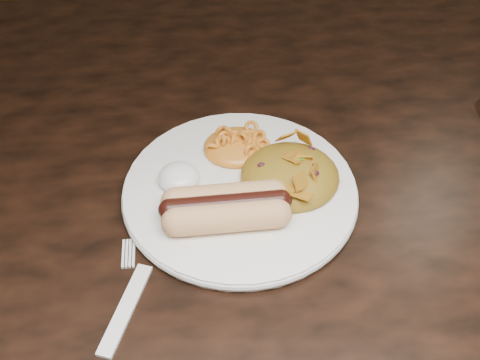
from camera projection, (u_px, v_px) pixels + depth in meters
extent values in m
cube|color=black|center=(268.00, 184.00, 0.67)|extent=(1.60, 0.90, 0.04)
cylinder|color=white|center=(240.00, 191.00, 0.62)|extent=(0.27, 0.27, 0.01)
cylinder|color=#E3AF6E|center=(227.00, 219.00, 0.56)|extent=(0.10, 0.03, 0.03)
cylinder|color=#E3AF6E|center=(224.00, 196.00, 0.59)|extent=(0.10, 0.03, 0.03)
cylinder|color=#46160F|center=(226.00, 205.00, 0.57)|extent=(0.11, 0.02, 0.02)
ellipsoid|color=gold|center=(236.00, 140.00, 0.65)|extent=(0.09, 0.09, 0.03)
ellipsoid|color=white|center=(179.00, 174.00, 0.61)|extent=(0.05, 0.05, 0.03)
ellipsoid|color=#B64C11|center=(290.00, 171.00, 0.62)|extent=(0.11, 0.10, 0.04)
cube|color=silver|center=(126.00, 309.00, 0.52)|extent=(0.07, 0.14, 0.00)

